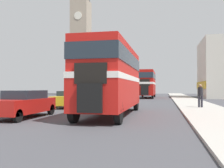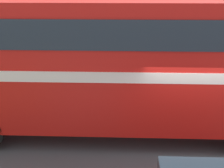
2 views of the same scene
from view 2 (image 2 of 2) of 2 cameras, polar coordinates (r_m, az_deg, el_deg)
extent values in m
plane|color=#47474C|center=(9.37, 13.11, -11.27)|extent=(120.00, 120.00, 0.00)
cube|color=#B7B2A8|center=(15.51, 8.77, 1.35)|extent=(3.50, 120.00, 0.12)
cube|color=red|center=(9.36, 0.24, -2.02)|extent=(2.41, 9.04, 1.56)
cube|color=white|center=(9.08, 0.25, 3.43)|extent=(2.44, 9.09, 0.28)
cube|color=red|center=(8.87, 0.26, 9.62)|extent=(2.37, 8.86, 1.70)
cube|color=#232D38|center=(8.86, 0.26, 10.17)|extent=(2.44, 8.95, 0.77)
cylinder|color=black|center=(11.13, 19.66, -3.88)|extent=(0.28, 1.08, 1.08)
cylinder|color=black|center=(11.31, -17.85, -3.34)|extent=(0.28, 1.08, 1.08)
cylinder|color=#282833|center=(16.50, -19.84, 3.30)|extent=(0.16, 0.16, 0.88)
camera|label=1|loc=(18.89, 52.15, 2.38)|focal=40.00mm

